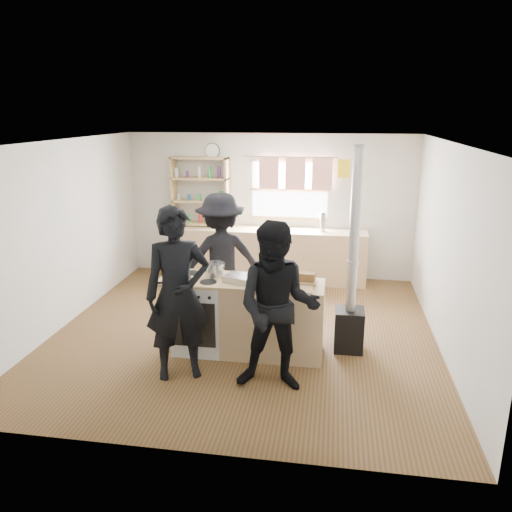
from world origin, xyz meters
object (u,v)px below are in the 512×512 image
Objects in this scene: stockpot_stove at (215,270)px; bread_board at (305,278)px; skillet_greens at (180,280)px; person_near_left at (178,294)px; flue_heater at (351,301)px; cooking_island at (248,316)px; thermos at (323,223)px; roast_tray at (239,278)px; person_near_right at (278,308)px; person_far at (221,259)px; stockpot_counter at (278,274)px.

bread_board is (1.10, -0.06, -0.03)m from stockpot_stove.
person_near_left is (0.12, -0.47, 0.00)m from skillet_greens.
skillet_greens is 2.07m from flue_heater.
cooking_island is 5.23× the size of skillet_greens.
cooking_island is at bearing -178.34° from bread_board.
person_near_left is at bearing -112.83° from thermos.
flue_heater is at bearing 12.83° from roast_tray.
roast_tray is 1.60× the size of stockpot_stove.
person_near_right is (-0.24, -0.78, -0.07)m from bread_board.
person_near_left is (-0.23, -0.75, -0.05)m from stockpot_stove.
stockpot_stove is (-1.22, -2.69, -0.04)m from thermos.
thermos is 2.75m from bread_board.
stockpot_stove is at bearing 135.66° from person_near_right.
cooking_island is 0.85m from bread_board.
roast_tray is at bearing 25.36° from person_near_left.
flue_heater is 1.30× the size of person_near_left.
cooking_island is 1.02× the size of person_near_left.
bread_board is 0.16× the size of person_far.
person_far is at bearing 114.34° from roast_tray.
flue_heater is at bearing 22.90° from bread_board.
stockpot_stove is at bearing -114.34° from thermos.
flue_heater is at bearing 15.61° from stockpot_counter.
stockpot_counter is at bearing 10.28° from skillet_greens.
bread_board is at bearing 73.20° from person_near_right.
thermos is at bearing 81.03° from stockpot_counter.
person_near_right is 1.93m from person_far.
person_near_right is (0.08, -0.77, -0.11)m from stockpot_counter.
cooking_island is 5.22× the size of roast_tray.
cooking_island is 0.79× the size of flue_heater.
person_near_left is at bearing -75.23° from skillet_greens.
bread_board is 1.50m from person_far.
thermos reaches higher than cooking_island.
bread_board is (0.78, 0.07, 0.01)m from roast_tray.
roast_tray is 0.21× the size of person_near_right.
person_near_right is at bearing -52.66° from roast_tray.
person_near_right is at bearing -127.56° from flue_heater.
skillet_greens is 1.26× the size of bread_board.
flue_heater reaches higher than person_near_left.
skillet_greens is 0.21× the size of person_far.
skillet_greens is at bearing -167.40° from flue_heater.
bread_board is at bearing 1.66° from cooking_island.
stockpot_stove is 0.78m from stockpot_counter.
stockpot_counter is 0.15× the size of person_far.
cooking_island is 1.08× the size of person_near_right.
person_near_right is (0.86, -0.84, -0.10)m from stockpot_stove.
stockpot_counter reaches higher than stockpot_stove.
person_far is (-0.43, 0.96, -0.06)m from roast_tray.
skillet_greens is 0.69m from roast_tray.
person_near_right is (-0.36, -3.53, -0.14)m from thermos.
roast_tray reaches higher than skillet_greens.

